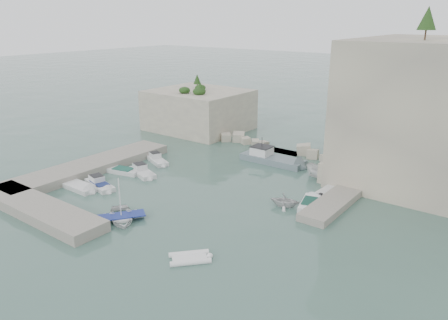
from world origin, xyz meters
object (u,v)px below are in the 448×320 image
Objects in this scene: tender_east_b at (309,206)px; motorboat_d at (100,187)px; motorboat_c at (124,173)px; work_boat at (273,163)px; inflatable_dinghy at (190,260)px; tender_east_a at (285,206)px; tender_east_d at (324,180)px; motorboat_a at (157,162)px; motorboat_b at (143,175)px; tender_east_c at (330,192)px; rowboat at (122,220)px; motorboat_e at (81,189)px.

motorboat_d is at bearing 98.98° from tender_east_b.
motorboat_c is 0.51× the size of work_boat.
tender_east_b is (3.01, 16.07, 0.00)m from inflatable_dinghy.
motorboat_d reaches higher than motorboat_c.
tender_east_a is at bearing -4.37° from motorboat_c.
motorboat_c and tender_east_b have the same top height.
motorboat_d is 1.80× the size of tender_east_a.
inflatable_dinghy is 0.76× the size of tender_east_b.
tender_east_d reaches higher than motorboat_c.
motorboat_b is (2.04, -4.64, 0.00)m from motorboat_a.
motorboat_b is 23.68m from tender_east_c.
tender_east_d is at bearing 52.48° from motorboat_b.
motorboat_b is at bearing 72.93° from rowboat.
motorboat_a is 1.07× the size of tender_east_b.
motorboat_c is 26.38m from tender_east_c.
motorboat_b is 6.15m from motorboat_d.
motorboat_d is 1.11× the size of tender_east_c.
tender_east_a reaches higher than rowboat.
rowboat is 0.51× the size of work_boat.
motorboat_a is 5.69m from motorboat_c.
tender_east_c is (24.40, 10.02, 0.00)m from motorboat_c.
tender_east_a is (21.70, 10.26, 0.00)m from motorboat_e.
motorboat_d is at bearing -77.57° from motorboat_b.
tender_east_a reaches higher than tender_east_c.
tender_east_d is (11.31, 22.89, 0.00)m from rowboat.
motorboat_b is 1.73× the size of tender_east_a.
motorboat_a is at bearing 73.23° from tender_east_b.
work_boat is at bearing 66.74° from tender_east_c.
rowboat is at bearing -11.67° from motorboat_d.
motorboat_e is 1.60× the size of tender_east_a.
motorboat_b is 1.06× the size of rowboat.
motorboat_d is 27.26m from tender_east_c.
motorboat_b and motorboat_d have the same top height.
motorboat_c is 24.69m from tender_east_b.
motorboat_a is at bearing 102.91° from tender_east_c.
motorboat_e is 0.99× the size of tender_east_c.
motorboat_c is at bearing -131.59° from work_boat.
inflatable_dinghy is at bearing -175.52° from tender_east_d.
tender_east_b is at bearing 38.43° from motorboat_d.
motorboat_b is at bearing 129.07° from tender_east_d.
rowboat is at bearing 160.19° from tender_east_d.
motorboat_b is at bearing 99.32° from inflatable_dinghy.
motorboat_e is 1.02× the size of tender_east_b.
tender_east_c reaches higher than inflatable_dinghy.
inflatable_dinghy is (20.69, -16.61, 0.00)m from motorboat_a.
inflatable_dinghy is at bearing -40.41° from motorboat_c.
tender_east_b is 0.96× the size of tender_east_d.
motorboat_c reaches higher than inflatable_dinghy.
work_boat reaches higher than tender_east_b.
motorboat_e is at bearing -111.38° from motorboat_d.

